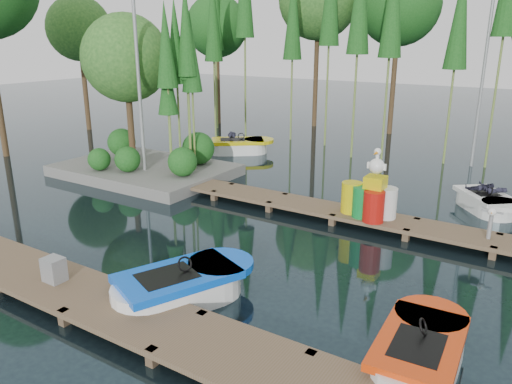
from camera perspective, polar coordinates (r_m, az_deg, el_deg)
The scene contains 15 objects.
ground_plane at distance 13.18m, azimuth -3.01°, elevation -4.77°, with size 90.00×90.00×0.00m, color #1A2A30.
near_dock at distance 10.13m, azimuth -18.26°, elevation -11.43°, with size 18.00×1.50×0.50m.
far_dock at distance 14.63m, azimuth 5.88°, elevation -1.59°, with size 15.00×1.20×0.50m.
island at distance 18.92m, azimuth -13.19°, elevation 11.55°, with size 6.20×4.20×6.75m.
tree_screen at distance 22.49m, azimuth 8.98°, elevation 20.15°, with size 34.42×18.53×10.31m.
lamp_island at distance 17.72m, azimuth -13.43°, elevation 14.67°, with size 0.30×0.30×7.25m.
lamp_rear at distance 21.15m, azimuth 24.77°, elevation 13.96°, with size 0.30×0.30×7.25m.
boat_blue at distance 10.00m, azimuth -8.54°, elevation -10.74°, with size 2.38×3.23×0.99m.
boat_red at distance 8.53m, azimuth 18.16°, elevation -17.12°, with size 1.34×2.71×0.89m.
boat_yellow_far at distance 22.16m, azimuth -1.99°, elevation 5.26°, with size 3.10×2.81×1.45m.
boat_white_far at distance 16.27m, azimuth 24.84°, elevation -1.08°, with size 2.41×2.59×1.16m.
utility_cabinet at distance 10.78m, azimuth -22.09°, elevation -8.21°, with size 0.40×0.34×0.49m, color gray.
yellow_barrel at distance 13.96m, azimuth 10.86°, elevation -0.61°, with size 0.57×0.57×0.85m, color #CEBC0A.
drum_cluster at distance 13.56m, azimuth 13.40°, elevation -0.72°, with size 1.11×1.02×1.91m.
seagull_post at distance 13.14m, azimuth 25.29°, elevation -2.71°, with size 0.49×0.26×0.78m.
Camera 1 is at (7.14, -9.90, 4.98)m, focal length 35.00 mm.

